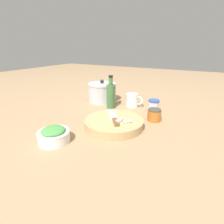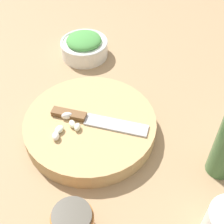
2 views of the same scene
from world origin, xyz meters
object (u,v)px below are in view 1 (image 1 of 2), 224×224
Objects in this scene: oil_bottle at (111,95)px; stock_pot at (102,92)px; cutting_board at (114,123)px; garlic_cloves at (123,121)px; herb_bowl at (54,135)px; chef_knife at (114,118)px; spice_jar at (154,105)px; honey_jar at (154,115)px; coffee_mug at (133,100)px.

oil_bottle is 0.17m from stock_pot.
cutting_board is at bearing -147.63° from oil_bottle.
herb_bowl is at bearing 139.08° from garlic_cloves.
chef_knife is at bearing -147.57° from oil_bottle.
garlic_cloves reaches higher than cutting_board.
chef_knife is 0.46m from stock_pot.
honey_jar is (-0.15, -0.05, -0.00)m from spice_jar.
spice_jar is 0.16m from coffee_mug.
oil_bottle is at bearing 130.63° from coffee_mug.
oil_bottle reaches higher than stock_pot.
garlic_cloves is at bearing -55.05° from chef_knife.
herb_bowl is at bearing 155.17° from spice_jar.
stock_pot is (0.35, 0.29, 0.02)m from chef_knife.
cutting_board is 0.35m from spice_jar.
cutting_board is 0.24m from honey_jar.
chef_knife is 1.66× the size of coffee_mug.
stock_pot is at bearing 39.36° from cutting_board.
chef_knife is 0.92× the size of stock_pot.
garlic_cloves is at bearing -140.75° from oil_bottle.
coffee_mug is (0.35, 0.04, 0.02)m from cutting_board.
coffee_mug is (0.03, 0.16, 0.01)m from spice_jar.
coffee_mug is 0.16m from oil_bottle.
garlic_cloves is 0.35× the size of oil_bottle.
herb_bowl and honey_jar have the same top height.
oil_bottle reaches higher than cutting_board.
coffee_mug reaches higher than cutting_board.
herb_bowl is 0.63m from coffee_mug.
herb_bowl is 1.86× the size of spice_jar.
garlic_cloves is 0.38m from coffee_mug.
honey_jar is (-0.17, -0.20, -0.01)m from coffee_mug.
garlic_cloves is 0.22m from honey_jar.
stock_pot is at bearing 88.89° from coffee_mug.
garlic_cloves is at bearing -40.92° from herb_bowl.
oil_bottle reaches higher than chef_knife.
chef_knife is (0.01, 0.00, 0.03)m from cutting_board.
stock_pot reaches higher than garlic_cloves.
stock_pot is at bearing 12.27° from herb_bowl.
cutting_board is at bearing -173.09° from coffee_mug.
coffee_mug is at bearing 6.91° from cutting_board.
garlic_cloves is at bearing 170.48° from spice_jar.
oil_bottle reaches higher than spice_jar.
cutting_board is at bearing 77.77° from garlic_cloves.
stock_pot reaches higher than coffee_mug.
oil_bottle is at bearing 85.02° from chef_knife.
garlic_cloves is 1.02× the size of honey_jar.
chef_knife is 2.52× the size of garlic_cloves.
chef_knife is at bearing -173.62° from coffee_mug.
herb_bowl is 0.65m from spice_jar.
oil_bottle is (-0.08, 0.27, 0.05)m from spice_jar.
honey_jar is (0.17, -0.16, -0.01)m from chef_knife.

